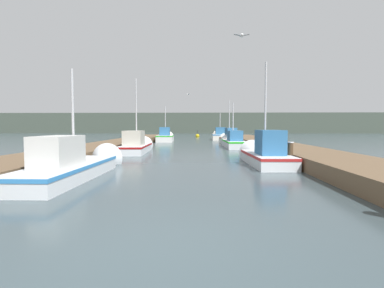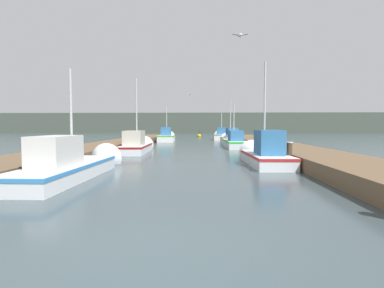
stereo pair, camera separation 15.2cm
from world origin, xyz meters
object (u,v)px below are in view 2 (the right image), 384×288
object	(u,v)px
mooring_piling_2	(289,155)
seagull_lead	(189,94)
fishing_boat_2	(138,145)
fishing_boat_6	(221,136)
fishing_boat_5	(167,137)
channel_buoy	(199,136)
fishing_boat_1	(263,154)
fishing_boat_4	(230,139)
fishing_boat_0	(77,164)
fishing_boat_3	(233,141)
seagull_1	(240,35)
mooring_piling_0	(125,143)

from	to	relation	value
mooring_piling_2	seagull_lead	distance (m)	17.08
fishing_boat_2	fishing_boat_6	bearing A→B (deg)	67.30
fishing_boat_5	channel_buoy	world-z (taller)	fishing_boat_5
fishing_boat_1	fishing_boat_4	distance (m)	14.54
fishing_boat_0	fishing_boat_1	bearing A→B (deg)	27.32
fishing_boat_3	fishing_boat_6	distance (m)	11.97
fishing_boat_6	seagull_1	bearing A→B (deg)	-91.23
fishing_boat_6	seagull_1	xyz separation A→B (m)	(-0.73, -24.39, 4.35)
fishing_boat_0	channel_buoy	bearing A→B (deg)	84.46
fishing_boat_3	fishing_boat_5	xyz separation A→B (m)	(-6.20, 8.12, 0.04)
fishing_boat_4	fishing_boat_6	xyz separation A→B (m)	(-0.36, 7.89, 0.01)
fishing_boat_1	fishing_boat_4	world-z (taller)	fishing_boat_1
fishing_boat_1	fishing_boat_5	size ratio (longest dim) A/B	0.97
seagull_lead	fishing_boat_5	bearing A→B (deg)	-176.72
fishing_boat_4	seagull_1	distance (m)	17.10
fishing_boat_4	mooring_piling_0	xyz separation A→B (m)	(-7.17, -9.38, 0.08)
mooring_piling_0	mooring_piling_2	distance (m)	10.33
fishing_boat_2	fishing_boat_5	world-z (taller)	fishing_boat_2
channel_buoy	seagull_lead	size ratio (longest dim) A/B	2.05
fishing_boat_0	fishing_boat_5	size ratio (longest dim) A/B	1.20
fishing_boat_1	fishing_boat_6	world-z (taller)	fishing_boat_1
mooring_piling_0	channel_buoy	size ratio (longest dim) A/B	0.98
seagull_lead	fishing_boat_0	bearing A→B (deg)	-38.32
fishing_boat_6	seagull_1	distance (m)	24.78
fishing_boat_6	fishing_boat_1	bearing A→B (deg)	-88.23
mooring_piling_0	mooring_piling_2	bearing A→B (deg)	-38.57
fishing_boat_3	mooring_piling_2	xyz separation A→B (m)	(1.03, -11.75, 0.10)
mooring_piling_2	mooring_piling_0	bearing A→B (deg)	141.43
fishing_boat_5	seagull_lead	size ratio (longest dim) A/B	9.66
fishing_boat_1	seagull_1	xyz separation A→B (m)	(-1.24, -1.96, 4.41)
fishing_boat_2	fishing_boat_6	world-z (taller)	fishing_boat_2
fishing_boat_0	fishing_boat_1	size ratio (longest dim) A/B	1.24
fishing_boat_0	fishing_boat_1	xyz separation A→B (m)	(6.62, 3.42, 0.03)
fishing_boat_5	fishing_boat_4	bearing A→B (deg)	-35.74
fishing_boat_0	seagull_1	bearing A→B (deg)	15.17
fishing_boat_0	mooring_piling_0	bearing A→B (deg)	94.58
fishing_boat_1	mooring_piling_0	size ratio (longest dim) A/B	4.69
fishing_boat_0	seagull_lead	size ratio (longest dim) A/B	11.59
mooring_piling_2	seagull_lead	xyz separation A→B (m)	(-4.66, 15.94, 4.00)
fishing_boat_1	seagull_lead	bearing A→B (deg)	102.84
fishing_boat_4	fishing_boat_1	bearing A→B (deg)	-95.01
fishing_boat_3	mooring_piling_0	world-z (taller)	fishing_boat_3
mooring_piling_2	seagull_1	xyz separation A→B (m)	(-2.00, -0.67, 4.32)
fishing_boat_6	mooring_piling_2	size ratio (longest dim) A/B	4.55
mooring_piling_2	fishing_boat_4	bearing A→B (deg)	93.28
fishing_boat_2	fishing_boat_3	distance (m)	8.06
fishing_boat_2	seagull_1	bearing A→B (deg)	-56.89
fishing_boat_4	seagull_lead	xyz separation A→B (m)	(-3.76, 0.11, 4.04)
fishing_boat_3	channel_buoy	size ratio (longest dim) A/B	5.91
seagull_1	mooring_piling_2	bearing A→B (deg)	-164.25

